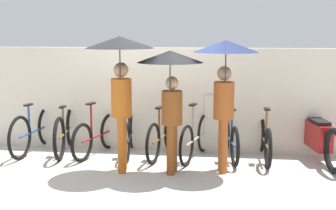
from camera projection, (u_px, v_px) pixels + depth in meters
ground_plane at (133, 176)px, 7.18m from camera, size 30.00×30.00×0.00m
back_wall at (150, 99)px, 8.67m from camera, size 13.06×0.12×1.91m
parked_bicycle_0 at (35, 130)px, 8.59m from camera, size 0.44×1.85×1.11m
parked_bicycle_1 at (66, 132)px, 8.51m from camera, size 0.44×1.80×1.03m
parked_bicycle_2 at (97, 135)px, 8.38m from camera, size 0.57×1.62×1.09m
parked_bicycle_3 at (130, 135)px, 8.39m from camera, size 0.44×1.63×1.00m
parked_bicycle_4 at (162, 136)px, 8.27m from camera, size 0.47×1.71×1.07m
parked_bicycle_5 at (196, 138)px, 8.14m from camera, size 0.56×1.66×1.09m
parked_bicycle_6 at (230, 138)px, 8.16m from camera, size 0.45×1.66×1.01m
parked_bicycle_7 at (265, 140)px, 8.07m from camera, size 0.44×1.74×1.09m
pedestrian_leading at (120, 65)px, 7.09m from camera, size 1.05×1.05×2.13m
pedestrian_center at (171, 78)px, 7.03m from camera, size 0.99×0.99×1.93m
pedestrian_trailing at (225, 70)px, 7.10m from camera, size 0.99×0.99×2.08m
motorcycle at (318, 138)px, 7.97m from camera, size 0.62×2.05×0.93m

